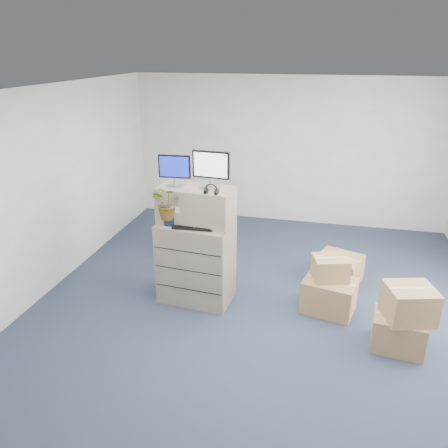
{
  "coord_description": "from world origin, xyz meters",
  "views": [
    {
      "loc": [
        0.7,
        -4.81,
        3.24
      ],
      "look_at": [
        -0.53,
        0.4,
        1.07
      ],
      "focal_mm": 35.0,
      "sensor_mm": 36.0,
      "label": 1
    }
  ],
  "objects_px": {
    "filing_cabinet_lower": "(196,262)",
    "monitor_right": "(211,168)",
    "office_chair": "(198,227)",
    "water_bottle": "(201,214)",
    "keyboard": "(194,226)",
    "potted_plant": "(169,207)",
    "monitor_left": "(174,169)"
  },
  "relations": [
    {
      "from": "keyboard",
      "to": "office_chair",
      "type": "xyz_separation_m",
      "value": [
        -0.47,
        1.68,
        -0.74
      ]
    },
    {
      "from": "filing_cabinet_lower",
      "to": "monitor_right",
      "type": "height_order",
      "value": "monitor_right"
    },
    {
      "from": "water_bottle",
      "to": "filing_cabinet_lower",
      "type": "bearing_deg",
      "value": -147.51
    },
    {
      "from": "potted_plant",
      "to": "water_bottle",
      "type": "bearing_deg",
      "value": 24.32
    },
    {
      "from": "monitor_left",
      "to": "potted_plant",
      "type": "distance_m",
      "value": 0.49
    },
    {
      "from": "keyboard",
      "to": "potted_plant",
      "type": "xyz_separation_m",
      "value": [
        -0.32,
        -0.0,
        0.23
      ]
    },
    {
      "from": "office_chair",
      "to": "water_bottle",
      "type": "bearing_deg",
      "value": 68.91
    },
    {
      "from": "monitor_right",
      "to": "keyboard",
      "type": "distance_m",
      "value": 0.77
    },
    {
      "from": "filing_cabinet_lower",
      "to": "monitor_right",
      "type": "xyz_separation_m",
      "value": [
        0.2,
        0.07,
        1.3
      ]
    },
    {
      "from": "keyboard",
      "to": "office_chair",
      "type": "relative_size",
      "value": 0.68
    },
    {
      "from": "monitor_left",
      "to": "potted_plant",
      "type": "bearing_deg",
      "value": -104.85
    },
    {
      "from": "water_bottle",
      "to": "monitor_right",
      "type": "bearing_deg",
      "value": 10.29
    },
    {
      "from": "water_bottle",
      "to": "potted_plant",
      "type": "distance_m",
      "value": 0.42
    },
    {
      "from": "monitor_right",
      "to": "office_chair",
      "type": "bearing_deg",
      "value": 119.04
    },
    {
      "from": "potted_plant",
      "to": "office_chair",
      "type": "bearing_deg",
      "value": 95.14
    },
    {
      "from": "monitor_left",
      "to": "water_bottle",
      "type": "height_order",
      "value": "monitor_left"
    },
    {
      "from": "filing_cabinet_lower",
      "to": "keyboard",
      "type": "bearing_deg",
      "value": -71.94
    },
    {
      "from": "monitor_right",
      "to": "keyboard",
      "type": "xyz_separation_m",
      "value": [
        -0.18,
        -0.19,
        -0.73
      ]
    },
    {
      "from": "water_bottle",
      "to": "office_chair",
      "type": "xyz_separation_m",
      "value": [
        -0.52,
        1.52,
        -0.85
      ]
    },
    {
      "from": "filing_cabinet_lower",
      "to": "potted_plant",
      "type": "bearing_deg",
      "value": -152.56
    },
    {
      "from": "monitor_left",
      "to": "filing_cabinet_lower",
      "type": "bearing_deg",
      "value": -11.61
    },
    {
      "from": "monitor_left",
      "to": "office_chair",
      "type": "distance_m",
      "value": 2.1
    },
    {
      "from": "monitor_left",
      "to": "monitor_right",
      "type": "distance_m",
      "value": 0.47
    },
    {
      "from": "filing_cabinet_lower",
      "to": "office_chair",
      "type": "xyz_separation_m",
      "value": [
        -0.45,
        1.56,
        -0.16
      ]
    },
    {
      "from": "water_bottle",
      "to": "potted_plant",
      "type": "xyz_separation_m",
      "value": [
        -0.37,
        -0.17,
        0.12
      ]
    },
    {
      "from": "monitor_left",
      "to": "potted_plant",
      "type": "height_order",
      "value": "monitor_left"
    },
    {
      "from": "keyboard",
      "to": "water_bottle",
      "type": "relative_size",
      "value": 2.04
    },
    {
      "from": "keyboard",
      "to": "monitor_right",
      "type": "bearing_deg",
      "value": 43.58
    },
    {
      "from": "monitor_left",
      "to": "keyboard",
      "type": "distance_m",
      "value": 0.77
    },
    {
      "from": "water_bottle",
      "to": "office_chair",
      "type": "relative_size",
      "value": 0.33
    },
    {
      "from": "filing_cabinet_lower",
      "to": "monitor_left",
      "type": "xyz_separation_m",
      "value": [
        -0.26,
        0.04,
        1.27
      ]
    },
    {
      "from": "monitor_right",
      "to": "potted_plant",
      "type": "height_order",
      "value": "monitor_right"
    }
  ]
}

